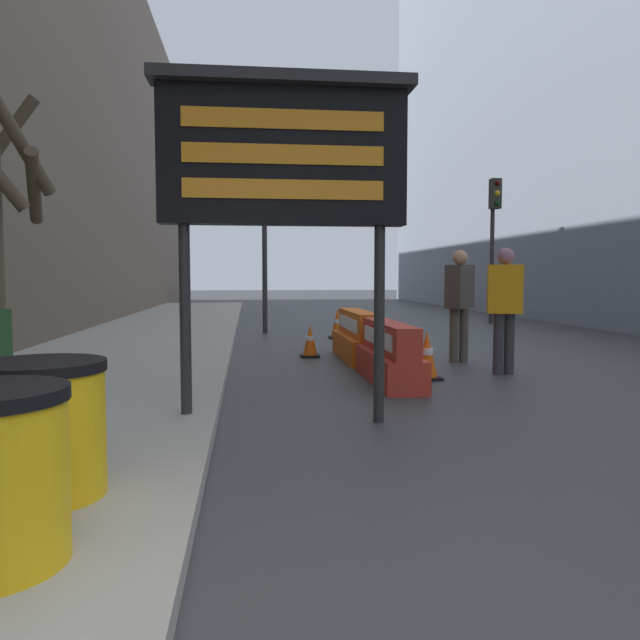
# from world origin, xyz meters

# --- Properties ---
(building_left_facade) EXTENTS (0.40, 50.40, 11.99)m
(building_left_facade) POSITION_xyz_m (-3.70, 9.80, 6.00)
(building_left_facade) COLOR brown
(building_left_facade) RESTS_ON ground_plane
(barrel_drum_middle) EXTENTS (0.72, 0.72, 0.77)m
(barrel_drum_middle) POSITION_xyz_m (-0.87, 1.72, 0.51)
(barrel_drum_middle) COLOR yellow
(barrel_drum_middle) RESTS_ON sidewalk_left
(message_board) EXTENTS (2.33, 0.36, 3.13)m
(message_board) POSITION_xyz_m (0.61, 3.78, 2.42)
(message_board) COLOR #28282B
(message_board) RESTS_ON ground_plane
(jersey_barrier_red_striped) EXTENTS (0.51, 2.03, 0.78)m
(jersey_barrier_red_striped) POSITION_xyz_m (2.09, 5.93, 0.34)
(jersey_barrier_red_striped) COLOR red
(jersey_barrier_red_striped) RESTS_ON ground_plane
(jersey_barrier_orange_far) EXTENTS (0.57, 2.14, 0.80)m
(jersey_barrier_orange_far) POSITION_xyz_m (2.09, 8.18, 0.35)
(jersey_barrier_orange_far) COLOR orange
(jersey_barrier_orange_far) RESTS_ON ground_plane
(traffic_cone_near) EXTENTS (0.37, 0.37, 0.66)m
(traffic_cone_near) POSITION_xyz_m (2.24, 11.65, 0.32)
(traffic_cone_near) COLOR black
(traffic_cone_near) RESTS_ON ground_plane
(traffic_cone_mid) EXTENTS (0.31, 0.31, 0.55)m
(traffic_cone_mid) POSITION_xyz_m (1.32, 8.54, 0.27)
(traffic_cone_mid) COLOR black
(traffic_cone_mid) RESTS_ON ground_plane
(traffic_cone_far) EXTENTS (0.36, 0.36, 0.65)m
(traffic_cone_far) POSITION_xyz_m (2.63, 6.10, 0.32)
(traffic_cone_far) COLOR black
(traffic_cone_far) RESTS_ON ground_plane
(traffic_light_near_curb) EXTENTS (0.28, 0.44, 4.13)m
(traffic_light_near_curb) POSITION_xyz_m (0.69, 13.00, 2.99)
(traffic_light_near_curb) COLOR #2D2D30
(traffic_light_near_curb) RESTS_ON ground_plane
(traffic_light_far_side) EXTENTS (0.28, 0.44, 4.11)m
(traffic_light_far_side) POSITION_xyz_m (7.24, 15.28, 2.97)
(traffic_light_far_side) COLOR #2D2D30
(traffic_light_far_side) RESTS_ON ground_plane
(pedestrian_worker) EXTENTS (0.53, 0.52, 1.78)m
(pedestrian_worker) POSITION_xyz_m (3.61, 7.67, 1.05)
(pedestrian_worker) COLOR #514C42
(pedestrian_worker) RESTS_ON ground_plane
(pedestrian_passerby) EXTENTS (0.52, 0.40, 1.76)m
(pedestrian_passerby) POSITION_xyz_m (3.83, 6.41, 1.04)
(pedestrian_passerby) COLOR #333338
(pedestrian_passerby) RESTS_ON ground_plane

